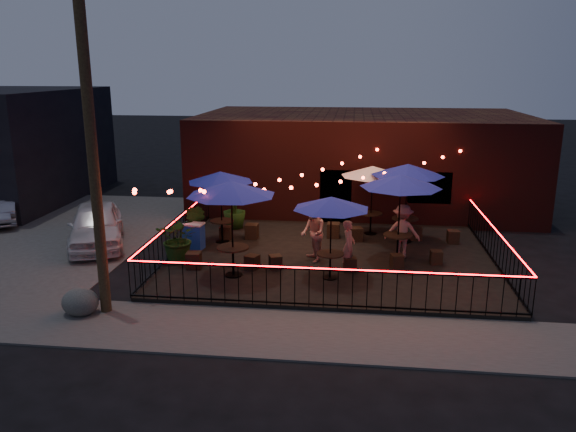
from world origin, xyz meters
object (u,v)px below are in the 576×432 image
(cafe_table_0, at_px, (231,190))
(cafe_table_2, at_px, (331,204))
(utility_pole, at_px, (92,154))
(cafe_table_3, at_px, (373,172))
(cooler, at_px, (194,236))
(cafe_table_5, at_px, (408,171))
(cafe_table_1, at_px, (220,178))
(boulder, at_px, (80,302))
(cafe_table_4, at_px, (401,182))

(cafe_table_0, height_order, cafe_table_2, cafe_table_0)
(utility_pole, height_order, cafe_table_0, utility_pole)
(cafe_table_3, relative_size, cooler, 3.08)
(cafe_table_2, height_order, cafe_table_3, cafe_table_3)
(cafe_table_5, bearing_deg, cafe_table_1, -172.93)
(cafe_table_3, relative_size, cafe_table_5, 0.98)
(cafe_table_5, relative_size, boulder, 3.03)
(cafe_table_0, distance_m, boulder, 4.86)
(cafe_table_3, height_order, cooler, cafe_table_3)
(cafe_table_1, bearing_deg, cafe_table_5, 7.07)
(utility_pole, distance_m, cafe_table_2, 6.31)
(cafe_table_5, bearing_deg, utility_pole, -140.78)
(cafe_table_2, xyz_separation_m, boulder, (-6.02, -2.89, -1.97))
(utility_pole, bearing_deg, cafe_table_2, 25.88)
(cafe_table_0, xyz_separation_m, cafe_table_2, (2.77, 0.13, -0.36))
(cafe_table_1, distance_m, cafe_table_5, 6.25)
(cafe_table_0, distance_m, cooler, 3.57)
(cafe_table_1, height_order, cafe_table_3, cafe_table_3)
(cafe_table_4, xyz_separation_m, boulder, (-8.02, -4.63, -2.27))
(cafe_table_1, relative_size, cooler, 2.81)
(utility_pole, bearing_deg, cafe_table_5, 39.22)
(cafe_table_1, bearing_deg, cafe_table_4, -12.08)
(utility_pole, height_order, boulder, utility_pole)
(cafe_table_5, bearing_deg, cooler, -166.99)
(cafe_table_0, relative_size, cafe_table_3, 1.19)
(cafe_table_1, height_order, cooler, cafe_table_1)
(cafe_table_4, height_order, cafe_table_5, cafe_table_4)
(cafe_table_2, bearing_deg, cafe_table_1, 142.05)
(cafe_table_2, xyz_separation_m, cafe_table_3, (1.24, 4.58, 0.08))
(cafe_table_4, distance_m, cafe_table_5, 2.05)
(cafe_table_1, relative_size, cafe_table_2, 0.89)
(cooler, bearing_deg, utility_pole, -92.50)
(cafe_table_3, bearing_deg, cafe_table_5, -36.11)
(cafe_table_2, distance_m, cafe_table_4, 2.66)
(cafe_table_0, height_order, cafe_table_4, cafe_table_0)
(cafe_table_1, xyz_separation_m, cafe_table_2, (3.82, -2.98, -0.07))
(cafe_table_0, bearing_deg, utility_pole, -136.95)
(cafe_table_0, height_order, cooler, cafe_table_0)
(cafe_table_0, bearing_deg, cooler, 128.46)
(utility_pole, xyz_separation_m, cafe_table_3, (6.72, 7.23, -1.60))
(cafe_table_0, bearing_deg, cafe_table_1, 108.76)
(utility_pole, distance_m, cafe_table_5, 10.23)
(boulder, bearing_deg, cafe_table_1, 69.49)
(boulder, bearing_deg, cooler, 73.97)
(cafe_table_1, relative_size, boulder, 2.72)
(cafe_table_0, distance_m, cafe_table_4, 5.12)
(cafe_table_2, distance_m, cooler, 5.34)
(cafe_table_2, height_order, cafe_table_4, cafe_table_4)
(cafe_table_1, distance_m, cafe_table_3, 5.31)
(cafe_table_2, height_order, cafe_table_5, cafe_table_5)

